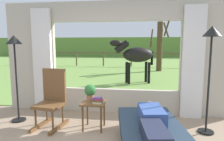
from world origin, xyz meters
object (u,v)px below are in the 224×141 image
(potted_plant, at_px, (90,92))
(horse, at_px, (136,55))
(rocking_chair, at_px, (52,98))
(floor_lamp_right, at_px, (211,47))
(book_stack, at_px, (98,100))
(side_table, at_px, (94,107))
(reclining_person, at_px, (152,120))
(floor_lamp_left, at_px, (15,52))
(pasture_tree, at_px, (160,45))
(recliner_sofa, at_px, (151,139))

(potted_plant, xyz_separation_m, horse, (0.78, 4.42, 0.45))
(rocking_chair, distance_m, floor_lamp_right, 3.06)
(book_stack, distance_m, floor_lamp_right, 2.20)
(side_table, bearing_deg, reclining_person, -36.81)
(floor_lamp_left, xyz_separation_m, floor_lamp_right, (3.71, -0.06, 0.11))
(floor_lamp_right, bearing_deg, rocking_chair, -178.57)
(potted_plant, bearing_deg, side_table, -36.87)
(reclining_person, xyz_separation_m, book_stack, (-0.94, 0.71, 0.05))
(rocking_chair, distance_m, pasture_tree, 8.88)
(side_table, height_order, floor_lamp_right, floor_lamp_right)
(side_table, relative_size, potted_plant, 1.63)
(reclining_person, relative_size, horse, 0.80)
(potted_plant, distance_m, floor_lamp_right, 2.29)
(pasture_tree, bearing_deg, rocking_chair, -108.74)
(book_stack, height_order, horse, horse)
(potted_plant, height_order, floor_lamp_right, floor_lamp_right)
(book_stack, height_order, floor_lamp_left, floor_lamp_left)
(book_stack, bearing_deg, rocking_chair, 174.16)
(floor_lamp_right, xyz_separation_m, pasture_tree, (-0.06, 8.29, -0.02))
(potted_plant, xyz_separation_m, floor_lamp_left, (-1.57, 0.11, 0.73))
(recliner_sofa, height_order, floor_lamp_right, floor_lamp_right)
(recliner_sofa, distance_m, side_table, 1.27)
(floor_lamp_left, distance_m, horse, 4.92)
(horse, height_order, pasture_tree, pasture_tree)
(pasture_tree, bearing_deg, floor_lamp_right, -89.57)
(book_stack, xyz_separation_m, floor_lamp_right, (1.97, 0.17, 0.97))
(recliner_sofa, xyz_separation_m, book_stack, (-0.94, 0.66, 0.35))
(recliner_sofa, bearing_deg, reclining_person, -98.39)
(recliner_sofa, distance_m, reclining_person, 0.31)
(recliner_sofa, bearing_deg, rocking_chair, 149.63)
(floor_lamp_left, distance_m, floor_lamp_right, 3.71)
(side_table, bearing_deg, rocking_chair, 177.66)
(recliner_sofa, relative_size, pasture_tree, 0.60)
(recliner_sofa, xyz_separation_m, floor_lamp_right, (1.03, 0.83, 1.32))
(rocking_chair, height_order, side_table, rocking_chair)
(horse, bearing_deg, recliner_sofa, 163.90)
(recliner_sofa, distance_m, floor_lamp_left, 3.08)
(rocking_chair, xyz_separation_m, floor_lamp_right, (2.90, 0.07, 0.99))
(rocking_chair, bearing_deg, side_table, 5.43)
(rocking_chair, xyz_separation_m, floor_lamp_left, (-0.81, 0.13, 0.89))
(reclining_person, distance_m, pasture_tree, 9.27)
(recliner_sofa, distance_m, rocking_chair, 2.05)
(recliner_sofa, distance_m, potted_plant, 1.44)
(recliner_sofa, height_order, rocking_chair, rocking_chair)
(rocking_chair, relative_size, book_stack, 5.43)
(recliner_sofa, xyz_separation_m, rocking_chair, (-1.87, 0.76, 0.33))
(reclining_person, xyz_separation_m, side_table, (-1.03, 0.77, -0.10))
(floor_lamp_right, xyz_separation_m, horse, (-1.36, 4.38, -0.38))
(side_table, height_order, book_stack, book_stack)
(floor_lamp_left, xyz_separation_m, pasture_tree, (3.65, 8.23, 0.08))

